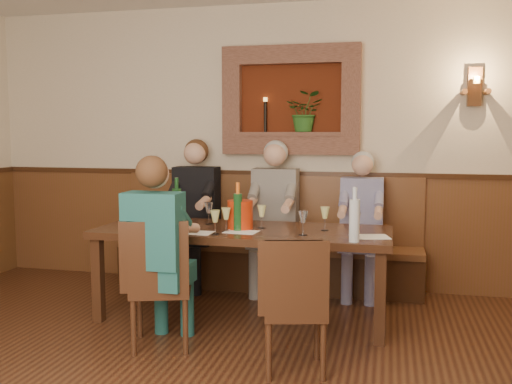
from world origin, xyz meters
TOP-DOWN VIEW (x-y plane):
  - room_shell at (0.00, 0.00)m, footprint 6.04×6.04m
  - wainscoting at (0.00, -0.00)m, footprint 6.02×6.02m
  - wall_niche at (0.24, 2.94)m, footprint 1.36×0.30m
  - wall_sconce at (1.90, 2.93)m, footprint 0.25×0.20m
  - dining_table at (0.00, 1.85)m, footprint 2.40×0.90m
  - bench at (0.00, 2.79)m, footprint 3.00×0.45m
  - chair_near_left at (-0.40, 1.08)m, footprint 0.52×0.52m
  - chair_near_right at (0.59, 0.88)m, footprint 0.48×0.48m
  - person_bench_left at (-0.72, 2.69)m, footprint 0.44×0.54m
  - person_bench_mid at (0.09, 2.69)m, footprint 0.44×0.53m
  - person_bench_right at (0.92, 2.69)m, footprint 0.39×0.48m
  - person_chair_front at (-0.41, 1.07)m, footprint 0.40×0.49m
  - spittoon_bucket at (-0.02, 1.83)m, footprint 0.22×0.22m
  - wine_bottle_green_a at (-0.01, 1.75)m, footprint 0.08×0.08m
  - wine_bottle_green_b at (-0.58, 1.86)m, footprint 0.08×0.08m
  - water_bottle at (0.93, 1.49)m, footprint 0.09×0.09m
  - tasting_sheet_a at (-0.74, 1.71)m, footprint 0.37×0.32m
  - tasting_sheet_b at (0.03, 1.69)m, footprint 0.27×0.21m
  - tasting_sheet_c at (1.03, 1.71)m, footprint 0.33×0.27m
  - tasting_sheet_d at (-0.32, 1.57)m, footprint 0.27×0.20m
  - wine_glass_0 at (0.67, 1.92)m, footprint 0.08×0.08m
  - wine_glass_1 at (0.15, 1.91)m, footprint 0.08×0.08m
  - wine_glass_2 at (-0.14, 1.54)m, footprint 0.08×0.08m
  - wine_glass_3 at (-0.53, 1.64)m, footprint 0.08×0.08m
  - wine_glass_4 at (0.93, 1.68)m, footprint 0.08×0.08m
  - wine_glass_5 at (0.53, 1.67)m, footprint 0.08×0.08m
  - wine_glass_6 at (-0.34, 2.00)m, footprint 0.08×0.08m
  - wine_glass_7 at (-0.10, 1.70)m, footprint 0.08×0.08m
  - wine_glass_8 at (-0.76, 1.95)m, footprint 0.08×0.08m

SIDE VIEW (x-z plane):
  - chair_near_right at x=0.59m, z-range -0.19..0.70m
  - chair_near_left at x=-0.40m, z-range -0.20..0.74m
  - bench at x=0.00m, z-range -0.23..0.88m
  - person_bench_right at x=0.92m, z-range -0.12..1.24m
  - person_chair_front at x=-0.41m, z-range -0.12..1.26m
  - wainscoting at x=0.00m, z-range 0.01..1.16m
  - person_bench_mid at x=0.09m, z-range -0.12..1.34m
  - person_bench_left at x=-0.72m, z-range -0.12..1.34m
  - dining_table at x=0.00m, z-range 0.30..1.05m
  - tasting_sheet_a at x=-0.74m, z-range 0.75..0.75m
  - tasting_sheet_b at x=0.03m, z-range 0.75..0.75m
  - tasting_sheet_c at x=1.03m, z-range 0.75..0.75m
  - tasting_sheet_d at x=-0.32m, z-range 0.75..0.75m
  - wine_glass_0 at x=0.67m, z-range 0.75..0.94m
  - wine_glass_1 at x=0.15m, z-range 0.75..0.94m
  - wine_glass_2 at x=-0.14m, z-range 0.75..0.94m
  - wine_glass_3 at x=-0.53m, z-range 0.75..0.94m
  - wine_glass_4 at x=0.93m, z-range 0.75..0.94m
  - wine_glass_5 at x=0.53m, z-range 0.75..0.94m
  - wine_glass_6 at x=-0.34m, z-range 0.75..0.94m
  - wine_glass_7 at x=-0.10m, z-range 0.75..0.94m
  - wine_glass_8 at x=-0.76m, z-range 0.75..0.94m
  - spittoon_bucket at x=-0.02m, z-range 0.75..0.99m
  - wine_bottle_green_a at x=-0.01m, z-range 0.71..1.10m
  - water_bottle at x=0.93m, z-range 0.71..1.11m
  - wine_bottle_green_b at x=-0.58m, z-range 0.71..1.12m
  - wall_niche at x=0.24m, z-range 1.28..2.34m
  - room_shell at x=0.00m, z-range 0.48..3.30m
  - wall_sconce at x=1.90m, z-range 1.77..2.12m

